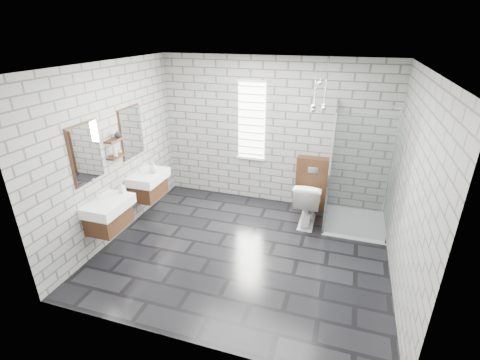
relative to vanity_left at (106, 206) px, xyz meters
The scene contains 20 objects.
floor 2.14m from the vanity_left, 17.26° to the left, with size 4.20×3.60×0.02m, color black.
ceiling 2.79m from the vanity_left, 17.26° to the left, with size 4.20×3.60×0.02m, color white.
wall_back 3.12m from the vanity_left, 51.56° to the left, with size 4.20×0.02×2.70m, color #979792.
wall_front 2.34m from the vanity_left, 32.55° to the right, with size 4.20×0.02×2.70m, color #979792.
wall_left 0.86m from the vanity_left, 108.90° to the left, with size 0.02×3.60×2.70m, color #979792.
wall_right 4.10m from the vanity_left, ahead, with size 0.02×3.60×2.70m, color #979792.
vanity_left is the anchor object (origin of this frame).
vanity_right 1.09m from the vanity_left, 90.00° to the left, with size 0.47×0.70×1.57m.
shelf_lower 0.79m from the vanity_left, 102.76° to the left, with size 0.14×0.30×0.03m, color #452815.
shelf_upper 0.99m from the vanity_left, 102.76° to the left, with size 0.14×0.30×0.03m, color #452815.
window 2.92m from the vanity_left, 57.60° to the left, with size 0.56×0.05×1.48m.
cistern_panel 3.56m from the vanity_left, 40.26° to the left, with size 0.60×0.20×1.00m, color #452815.
flush_plate 3.48m from the vanity_left, 38.94° to the left, with size 0.18×0.01×0.12m, color silver.
shower_enclosure 3.85m from the vanity_left, 27.52° to the left, with size 1.00×1.00×2.03m.
pendant_cluster 3.60m from the vanity_left, 35.83° to the left, with size 0.25×0.19×0.82m.
toilet 3.23m from the vanity_left, 32.45° to the left, with size 0.44×0.78×0.80m, color white.
soap_bottle_a 0.36m from the vanity_left, 74.34° to the left, with size 0.07×0.08×0.16m, color #B2B2B2.
soap_bottle_b 1.17m from the vanity_left, 83.58° to the left, with size 0.15×0.15×0.19m, color #B2B2B2.
soap_bottle_c 0.86m from the vanity_left, 102.26° to the left, with size 0.07×0.07×0.19m, color #B2B2B2.
vase 1.10m from the vanity_left, 100.00° to the left, with size 0.10×0.10×0.11m, color #B2B2B2.
Camera 1 is at (1.28, -4.24, 3.14)m, focal length 26.00 mm.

